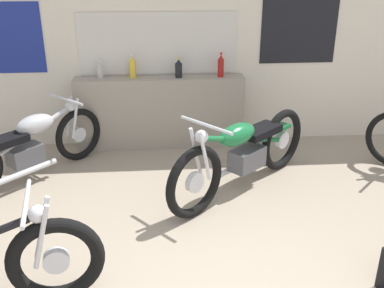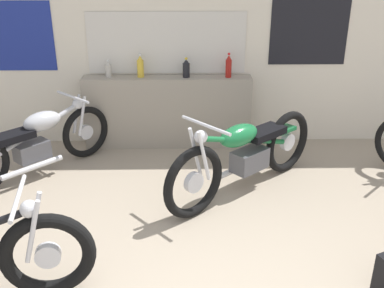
# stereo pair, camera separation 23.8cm
# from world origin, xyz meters

# --- Properties ---
(wall_back) EXTENTS (10.00, 0.07, 2.80)m
(wall_back) POSITION_xyz_m (-0.01, 3.77, 1.40)
(wall_back) COLOR beige
(wall_back) RESTS_ON ground_plane
(sill_counter) EXTENTS (2.17, 0.28, 0.94)m
(sill_counter) POSITION_xyz_m (-0.54, 3.59, 0.47)
(sill_counter) COLOR gray
(sill_counter) RESTS_ON ground_plane
(bottle_leftmost) EXTENTS (0.08, 0.08, 0.22)m
(bottle_leftmost) POSITION_xyz_m (-1.28, 3.62, 1.03)
(bottle_leftmost) COLOR #B7B2A8
(bottle_leftmost) RESTS_ON sill_counter
(bottle_left_center) EXTENTS (0.08, 0.08, 0.30)m
(bottle_left_center) POSITION_xyz_m (-0.87, 3.61, 1.07)
(bottle_left_center) COLOR gold
(bottle_left_center) RESTS_ON sill_counter
(bottle_center) EXTENTS (0.09, 0.09, 0.25)m
(bottle_center) POSITION_xyz_m (-0.29, 3.58, 1.05)
(bottle_center) COLOR black
(bottle_center) RESTS_ON sill_counter
(bottle_right_center) EXTENTS (0.08, 0.08, 0.31)m
(bottle_right_center) POSITION_xyz_m (0.24, 3.58, 1.07)
(bottle_right_center) COLOR maroon
(bottle_right_center) RESTS_ON sill_counter
(motorcycle_green) EXTENTS (1.73, 1.53, 0.94)m
(motorcycle_green) POSITION_xyz_m (0.32, 2.30, 0.44)
(motorcycle_green) COLOR black
(motorcycle_green) RESTS_ON ground_plane
(motorcycle_silver) EXTENTS (1.44, 1.50, 0.83)m
(motorcycle_silver) POSITION_xyz_m (-2.02, 2.75, 0.41)
(motorcycle_silver) COLOR black
(motorcycle_silver) RESTS_ON ground_plane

